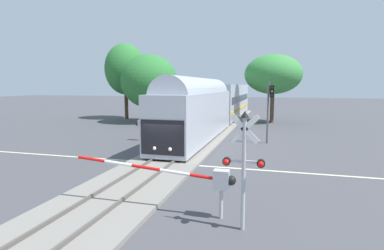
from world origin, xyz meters
The scene contains 11 objects.
ground_plane centered at (0.00, 0.00, 0.00)m, with size 220.00×220.00×0.00m, color #47474C.
road_centre_stripe centered at (0.00, 0.00, 0.00)m, with size 44.00×0.20×0.01m.
railway_track centered at (0.00, 0.00, 0.10)m, with size 4.40×80.00×0.32m.
commuter_train centered at (0.00, 18.23, 2.78)m, with size 3.04×40.28×5.16m.
crossing_gate_near centered at (3.95, -6.89, 1.45)m, with size 6.43×0.40×1.98m.
crossing_signal_mast centered at (5.58, -7.60, 2.44)m, with size 1.36×0.44×4.00m.
crossing_gate_far centered at (-4.23, 6.89, 1.42)m, with size 5.18×0.40×1.80m.
traffic_signal_far_side centered at (6.05, 8.51, 3.44)m, with size 0.53×0.38×5.12m.
pine_left_background centered at (-14.35, 22.68, 7.09)m, with size 5.81×5.81×10.73m.
oak_behind_train centered at (-9.26, 19.27, 5.34)m, with size 7.23×7.23×8.75m.
elm_centre_background centered at (6.07, 23.42, 6.21)m, with size 7.25×7.25×8.75m.
Camera 1 is at (6.52, -17.36, 4.80)m, focal length 28.53 mm.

